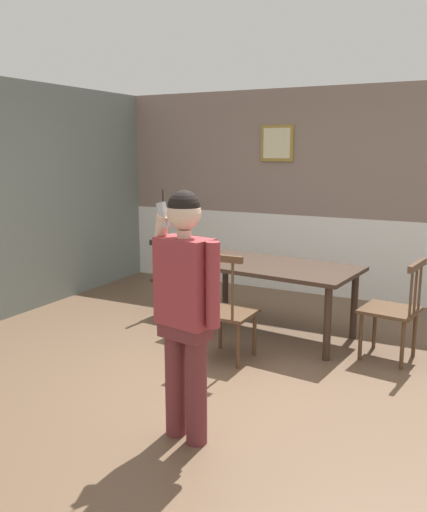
% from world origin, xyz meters
% --- Properties ---
extents(ground_plane, '(6.38, 6.38, 0.00)m').
position_xyz_m(ground_plane, '(0.00, 0.00, 0.00)').
color(ground_plane, brown).
extents(room_back_partition, '(5.80, 0.17, 2.68)m').
position_xyz_m(room_back_partition, '(-0.00, 2.85, 1.29)').
color(room_back_partition, gray).
rests_on(room_back_partition, ground_plane).
extents(dining_table, '(1.84, 1.11, 0.75)m').
position_xyz_m(dining_table, '(0.03, 1.04, 0.66)').
color(dining_table, '#38281E').
rests_on(dining_table, ground_plane).
extents(chair_near_window, '(0.53, 0.53, 0.94)m').
position_xyz_m(chair_near_window, '(1.28, 0.90, 0.48)').
color(chair_near_window, '#513823').
rests_on(chair_near_window, ground_plane).
extents(chair_by_doorway, '(0.47, 0.47, 0.90)m').
position_xyz_m(chair_by_doorway, '(-1.23, 1.18, 0.44)').
color(chair_by_doorway, black).
rests_on(chair_by_doorway, ground_plane).
extents(chair_at_table_head, '(0.46, 0.46, 1.02)m').
position_xyz_m(chair_at_table_head, '(-0.06, 0.19, 0.47)').
color(chair_at_table_head, '#513823').
rests_on(chair_at_table_head, ground_plane).
extents(person_figure, '(0.52, 0.27, 1.66)m').
position_xyz_m(person_figure, '(0.30, -1.17, 0.95)').
color(person_figure, brown).
rests_on(person_figure, ground_plane).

